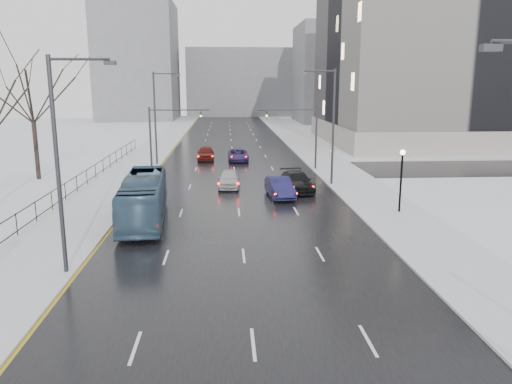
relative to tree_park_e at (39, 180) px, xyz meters
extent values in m
cube|color=black|center=(18.20, 16.00, 0.02)|extent=(16.00, 150.00, 0.04)
cube|color=black|center=(18.20, 4.00, 0.02)|extent=(130.00, 10.00, 0.04)
cube|color=silver|center=(7.70, 16.00, 0.08)|extent=(5.00, 150.00, 0.16)
cube|color=silver|center=(28.70, 16.00, 0.08)|extent=(5.00, 150.00, 0.16)
cube|color=white|center=(-1.80, 16.00, 0.06)|extent=(14.00, 150.00, 0.12)
cube|color=black|center=(5.20, -14.00, 1.41)|extent=(0.04, 70.00, 0.05)
cube|color=black|center=(5.20, -14.00, 0.41)|extent=(0.04, 70.00, 0.05)
cylinder|color=black|center=(5.20, -14.00, 0.81)|extent=(0.06, 0.06, 1.30)
cube|color=#2D2D33|center=(24.00, -34.00, 9.65)|extent=(0.50, 0.25, 0.18)
cylinder|color=#2D2D33|center=(26.60, -4.00, 5.00)|extent=(0.20, 0.20, 10.00)
cylinder|color=#2D2D33|center=(25.30, -4.00, 9.80)|extent=(2.60, 0.12, 0.12)
cube|color=#2D2D33|center=(24.00, -4.00, 9.65)|extent=(0.50, 0.25, 0.18)
cylinder|color=#2D2D33|center=(9.80, -24.00, 5.00)|extent=(0.20, 0.20, 10.00)
cylinder|color=#2D2D33|center=(11.10, -24.00, 9.80)|extent=(2.60, 0.12, 0.12)
cube|color=#2D2D33|center=(12.40, -24.00, 9.65)|extent=(0.50, 0.25, 0.18)
cylinder|color=#2D2D33|center=(9.80, 8.00, 5.00)|extent=(0.20, 0.20, 10.00)
cylinder|color=#2D2D33|center=(11.10, 8.00, 9.80)|extent=(2.60, 0.12, 0.12)
cube|color=#2D2D33|center=(12.40, 8.00, 9.65)|extent=(0.50, 0.25, 0.18)
cylinder|color=black|center=(29.20, -14.00, 2.16)|extent=(0.14, 0.14, 4.00)
sphere|color=#FFE5B2|center=(29.20, -14.00, 4.26)|extent=(0.36, 0.36, 0.36)
cylinder|color=#2D2D33|center=(26.60, 4.00, 3.25)|extent=(0.20, 0.20, 6.50)
cylinder|color=#2D2D33|center=(23.60, 4.00, 6.20)|extent=(6.00, 0.12, 0.12)
imported|color=#2D2D33|center=(21.50, 4.00, 5.60)|extent=(0.15, 0.18, 0.90)
sphere|color=#19FF33|center=(21.50, 3.85, 5.60)|extent=(0.16, 0.16, 0.16)
cylinder|color=#2D2D33|center=(9.80, 4.00, 3.25)|extent=(0.20, 0.20, 6.50)
cylinder|color=#2D2D33|center=(12.80, 4.00, 6.20)|extent=(6.00, 0.12, 0.12)
imported|color=#2D2D33|center=(14.90, 4.00, 5.60)|extent=(0.15, 0.18, 0.90)
sphere|color=#19FF33|center=(14.90, 3.85, 5.60)|extent=(0.16, 0.16, 0.16)
cylinder|color=#2D2D33|center=(27.40, 0.00, 1.41)|extent=(0.06, 0.06, 2.50)
cylinder|color=white|center=(27.40, 0.00, 2.56)|extent=(0.60, 0.03, 0.60)
torus|color=#B20C0C|center=(27.40, 0.00, 2.56)|extent=(0.58, 0.06, 0.58)
cube|color=gray|center=(53.20, 28.00, 12.00)|extent=(40.00, 30.00, 24.00)
cube|color=gray|center=(53.20, 28.00, 1.50)|extent=(40.60, 30.60, 3.00)
cube|color=slate|center=(46.20, 71.00, 11.00)|extent=(24.00, 20.00, 22.00)
cube|color=slate|center=(-3.80, 81.00, 14.00)|extent=(18.00, 22.00, 28.00)
cube|color=slate|center=(22.20, 96.00, 9.00)|extent=(30.00, 18.00, 18.00)
imported|color=#38556D|center=(12.00, -14.82, 1.53)|extent=(3.32, 10.84, 2.97)
imported|color=#B9B8BD|center=(17.59, -4.49, 0.80)|extent=(1.96, 4.54, 1.52)
imported|color=#1B194B|center=(21.53, -8.56, 0.82)|extent=(2.12, 4.86, 1.55)
imported|color=navy|center=(18.77, 10.43, 0.72)|extent=(2.30, 4.89, 1.35)
imported|color=black|center=(23.22, -6.23, 0.82)|extent=(2.63, 5.53, 1.56)
imported|color=#54120E|center=(15.00, 11.41, 0.84)|extent=(2.00, 4.75, 1.60)
camera|label=1|loc=(17.35, -46.55, 8.78)|focal=35.00mm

